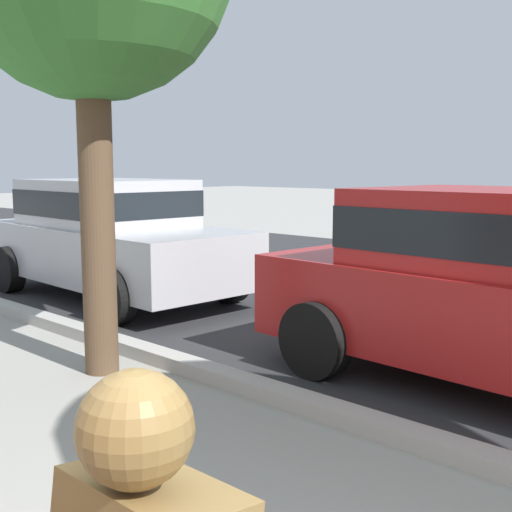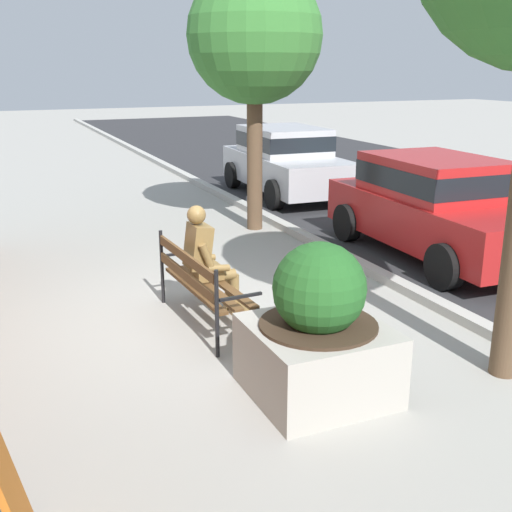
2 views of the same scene
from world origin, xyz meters
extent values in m
sphere|color=olive|center=(-0.09, 0.09, 1.26)|extent=(0.22, 0.22, 0.22)
cylinder|color=brown|center=(-3.79, 2.42, 1.30)|extent=(0.28, 0.28, 2.59)
cube|color=#B7B7BC|center=(-6.40, 4.34, 0.61)|extent=(4.16, 1.86, 0.70)
cube|color=#B7B7BC|center=(-6.55, 4.34, 1.26)|extent=(2.19, 1.65, 0.60)
cube|color=black|center=(-6.55, 4.34, 1.26)|extent=(2.20, 1.66, 0.33)
cylinder|color=black|center=(-5.03, 5.14, 0.32)|extent=(0.65, 0.24, 0.64)
cylinder|color=black|center=(-5.10, 3.44, 0.32)|extent=(0.65, 0.24, 0.64)
cylinder|color=black|center=(-7.70, 5.24, 0.32)|extent=(0.65, 0.24, 0.64)
cylinder|color=black|center=(-7.76, 3.54, 0.32)|extent=(0.65, 0.24, 0.64)
cube|color=#B21E1E|center=(-1.16, 4.34, 1.26)|extent=(2.19, 1.65, 0.60)
cube|color=black|center=(-1.16, 4.34, 1.26)|extent=(2.20, 1.66, 0.33)
cylinder|color=black|center=(-2.31, 5.24, 0.32)|extent=(0.65, 0.24, 0.64)
cylinder|color=black|center=(-2.37, 3.54, 0.32)|extent=(0.65, 0.24, 0.64)
camera|label=1|loc=(0.85, -0.58, 1.73)|focal=45.80mm
camera|label=2|loc=(6.68, -2.10, 2.90)|focal=44.24mm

